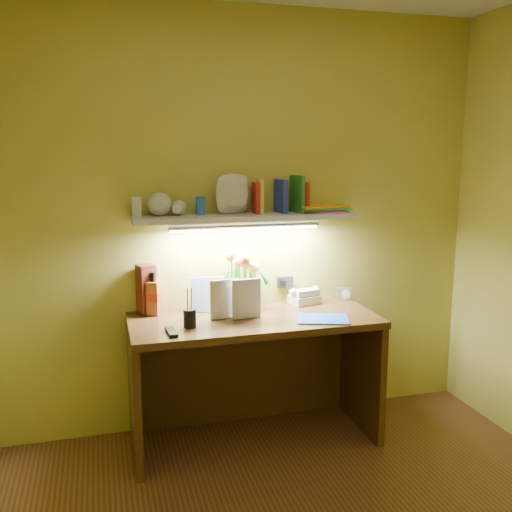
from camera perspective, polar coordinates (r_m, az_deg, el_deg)
The scene contains 13 objects.
desk at distance 3.37m, azimuth -0.18°, elevation -12.23°, with size 1.40×0.60×0.75m, color #3A200F.
flower_bouquet at distance 3.37m, azimuth -1.11°, elevation -2.53°, with size 0.21×0.21×0.33m, color #110E3B, non-canonical shape.
telephone at distance 3.52m, azimuth 4.89°, elevation -3.94°, with size 0.17×0.13×0.10m, color white, non-canonical shape.
desk_clock at distance 3.65m, azimuth 8.85°, elevation -3.75°, with size 0.08×0.04×0.08m, color silver.
whisky_bottle at distance 3.31m, azimuth -10.23°, elevation -3.73°, with size 0.07×0.07×0.25m, color #AA4B21, non-canonical shape.
whisky_box at distance 3.35m, azimuth -10.90°, elevation -3.27°, with size 0.09×0.09×0.29m, color #551D11.
pen_cup at distance 3.06m, azimuth -6.65°, elevation -5.57°, with size 0.07×0.07×0.17m, color black.
art_card at distance 3.35m, azimuth -4.82°, elevation -3.85°, with size 0.20×0.04×0.20m, color white, non-canonical shape.
tv_remote at distance 2.99m, azimuth -8.45°, elevation -7.50°, with size 0.04×0.16×0.02m, color black.
blue_folder at distance 3.22m, azimuth 6.72°, elevation -6.25°, with size 0.28×0.21×0.01m, color blue.
desk_book_a at distance 3.16m, azimuth -4.61°, elevation -4.46°, with size 0.17×0.02×0.23m, color beige.
desk_book_b at distance 3.17m, azimuth -2.39°, elevation -4.41°, with size 0.17×0.02×0.23m, color silver.
wall_shelf at distance 3.31m, azimuth -0.80°, elevation 4.57°, with size 1.30×0.31×0.25m.
Camera 1 is at (-0.82, -1.80, 1.68)m, focal length 40.00 mm.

